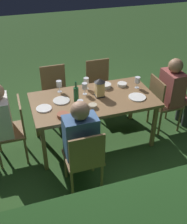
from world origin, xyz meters
name	(u,v)px	position (x,y,z in m)	size (l,w,h in m)	color
ground_plane	(94,140)	(0.00, 0.00, 0.00)	(16.00, 16.00, 0.00)	#2D5123
dining_table	(94,102)	(0.00, 0.00, 0.67)	(1.68, 0.88, 0.73)	olive
chair_side_left_b	(55,90)	(0.38, -0.83, 0.49)	(0.42, 0.40, 0.87)	brown
chair_head_far	(14,128)	(1.09, 0.00, 0.49)	(0.40, 0.42, 0.87)	brown
chair_head_near	(162,101)	(-1.09, 0.00, 0.49)	(0.40, 0.42, 0.87)	brown
person_in_rust	(175,90)	(-1.29, 0.00, 0.64)	(0.48, 0.38, 1.15)	#9E4C47
chair_side_right_b	(84,158)	(0.38, 0.83, 0.49)	(0.42, 0.40, 0.87)	brown
person_in_blue	(79,137)	(0.38, 0.64, 0.64)	(0.38, 0.47, 1.15)	#426699
chair_side_left_a	(100,84)	(-0.38, -0.83, 0.49)	(0.42, 0.40, 0.87)	brown
lantern_centerpiece	(100,87)	(-0.10, -0.04, 0.88)	(0.15, 0.15, 0.27)	black
green_bottle_on_table	(76,94)	(0.24, -0.01, 0.84)	(0.07, 0.07, 0.29)	#1E5B2D
wine_glass_a	(80,104)	(0.26, 0.27, 0.85)	(0.08, 0.08, 0.17)	silver
wine_glass_b	(86,81)	(0.01, -0.30, 0.85)	(0.08, 0.08, 0.17)	silver
wine_glass_c	(59,84)	(0.40, -0.33, 0.85)	(0.08, 0.08, 0.17)	silver
wine_glass_d	(137,80)	(-0.70, -0.10, 0.85)	(0.08, 0.08, 0.17)	silver
wine_glass_e	(85,87)	(0.08, -0.16, 0.85)	(0.08, 0.08, 0.17)	silver
plate_a	(44,108)	(0.68, 0.05, 0.74)	(0.20, 0.20, 0.01)	white
plate_b	(137,97)	(-0.58, 0.16, 0.74)	(0.24, 0.24, 0.01)	white
plate_c	(61,101)	(0.43, -0.07, 0.74)	(0.22, 0.22, 0.01)	silver
bowl_olives	(122,84)	(-0.51, -0.22, 0.75)	(0.14, 0.14, 0.04)	silver
bowl_bread	(63,115)	(0.49, 0.31, 0.76)	(0.15, 0.15, 0.05)	#9E5138
bowl_salad	(93,106)	(0.08, 0.21, 0.75)	(0.11, 0.11, 0.04)	#BCAD8E
bowl_dip	(105,86)	(-0.26, -0.25, 0.76)	(0.17, 0.17, 0.06)	silver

